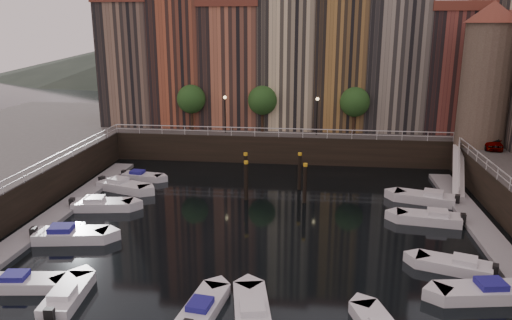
# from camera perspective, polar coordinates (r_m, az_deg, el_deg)

# --- Properties ---
(ground) EXTENTS (200.00, 200.00, 0.00)m
(ground) POSITION_cam_1_polar(r_m,az_deg,el_deg) (39.08, 0.77, -6.78)
(ground) COLOR black
(ground) RESTS_ON ground
(quay_far) EXTENTS (80.00, 20.00, 3.00)m
(quay_far) POSITION_cam_1_polar(r_m,az_deg,el_deg) (63.52, 3.27, 3.26)
(quay_far) COLOR black
(quay_far) RESTS_ON ground
(dock_left) EXTENTS (2.00, 28.00, 0.35)m
(dock_left) POSITION_cam_1_polar(r_m,az_deg,el_deg) (42.86, -21.58, -5.63)
(dock_left) COLOR gray
(dock_left) RESTS_ON ground
(dock_right) EXTENTS (2.00, 28.00, 0.35)m
(dock_right) POSITION_cam_1_polar(r_m,az_deg,el_deg) (39.88, 24.64, -7.52)
(dock_right) COLOR gray
(dock_right) RESTS_ON ground
(mountains) EXTENTS (145.00, 100.00, 18.00)m
(mountains) POSITION_cam_1_polar(r_m,az_deg,el_deg) (146.20, 6.17, 12.51)
(mountains) COLOR #2D382D
(mountains) RESTS_ON ground
(far_terrace) EXTENTS (48.70, 10.30, 17.50)m
(far_terrace) POSITION_cam_1_polar(r_m,az_deg,el_deg) (59.64, 6.49, 11.59)
(far_terrace) COLOR #7E6350
(far_terrace) RESTS_ON quay_far
(corner_tower) EXTENTS (5.20, 5.20, 13.80)m
(corner_tower) POSITION_cam_1_polar(r_m,az_deg,el_deg) (53.25, 24.86, 9.05)
(corner_tower) COLOR #6B5B4C
(corner_tower) RESTS_ON quay_right
(promenade_trees) EXTENTS (21.20, 3.20, 5.20)m
(promenade_trees) POSITION_cam_1_polar(r_m,az_deg,el_deg) (55.07, 1.43, 6.81)
(promenade_trees) COLOR black
(promenade_trees) RESTS_ON quay_far
(street_lamps) EXTENTS (10.36, 0.36, 4.18)m
(street_lamps) POSITION_cam_1_polar(r_m,az_deg,el_deg) (54.16, 1.68, 5.93)
(street_lamps) COLOR black
(street_lamps) RESTS_ON quay_far
(railings) EXTENTS (36.08, 34.04, 0.52)m
(railings) POSITION_cam_1_polar(r_m,az_deg,el_deg) (42.50, 1.48, 0.42)
(railings) COLOR white
(railings) RESTS_ON ground
(gangway) EXTENTS (2.78, 8.32, 3.73)m
(gangway) POSITION_cam_1_polar(r_m,az_deg,el_deg) (49.57, 22.15, -0.80)
(gangway) COLOR white
(gangway) RESTS_ON ground
(mooring_pilings) EXTENTS (5.81, 3.87, 3.78)m
(mooring_pilings) POSITION_cam_1_polar(r_m,az_deg,el_deg) (43.93, 2.06, -1.99)
(mooring_pilings) COLOR black
(mooring_pilings) RESTS_ON ground
(boat_left_0) EXTENTS (4.56, 2.12, 1.03)m
(boat_left_0) POSITION_cam_1_polar(r_m,az_deg,el_deg) (32.30, -24.98, -12.60)
(boat_left_0) COLOR silver
(boat_left_0) RESTS_ON ground
(boat_left_1) EXTENTS (5.37, 2.67, 1.21)m
(boat_left_1) POSITION_cam_1_polar(r_m,az_deg,el_deg) (37.63, -20.53, -8.04)
(boat_left_1) COLOR silver
(boat_left_1) RESTS_ON ground
(boat_left_2) EXTENTS (5.15, 2.52, 1.16)m
(boat_left_2) POSITION_cam_1_polar(r_m,az_deg,el_deg) (42.90, -17.27, -4.90)
(boat_left_2) COLOR silver
(boat_left_2) RESTS_ON ground
(boat_left_3) EXTENTS (5.34, 3.36, 1.20)m
(boat_left_3) POSITION_cam_1_polar(r_m,az_deg,el_deg) (47.12, -14.96, -2.90)
(boat_left_3) COLOR silver
(boat_left_3) RESTS_ON ground
(boat_left_4) EXTENTS (4.23, 2.06, 0.95)m
(boat_left_4) POSITION_cam_1_polar(r_m,az_deg,el_deg) (49.97, -12.96, -1.83)
(boat_left_4) COLOR silver
(boat_left_4) RESTS_ON ground
(boat_right_0) EXTENTS (5.06, 2.56, 1.14)m
(boat_right_0) POSITION_cam_1_polar(r_m,az_deg,el_deg) (31.06, 24.34, -13.59)
(boat_right_0) COLOR silver
(boat_right_0) RESTS_ON ground
(boat_right_1) EXTENTS (4.77, 3.01, 1.07)m
(boat_right_1) POSITION_cam_1_polar(r_m,az_deg,el_deg) (33.59, 21.87, -11.13)
(boat_right_1) COLOR silver
(boat_right_1) RESTS_ON ground
(boat_right_3) EXTENTS (5.09, 2.43, 1.15)m
(boat_right_3) POSITION_cam_1_polar(r_m,az_deg,el_deg) (40.51, 19.29, -6.28)
(boat_right_3) COLOR silver
(boat_right_3) RESTS_ON ground
(boat_right_4) EXTENTS (5.34, 3.24, 1.20)m
(boat_right_4) POSITION_cam_1_polar(r_m,az_deg,el_deg) (44.89, 18.89, -4.13)
(boat_right_4) COLOR silver
(boat_right_4) RESTS_ON ground
(boat_near_0) EXTENTS (2.04, 4.67, 1.06)m
(boat_near_0) POSITION_cam_1_polar(r_m,az_deg,el_deg) (30.03, -20.81, -14.29)
(boat_near_0) COLOR silver
(boat_near_0) RESTS_ON ground
(boat_near_1) EXTENTS (2.17, 4.51, 1.01)m
(boat_near_1) POSITION_cam_1_polar(r_m,az_deg,el_deg) (27.38, -6.04, -16.37)
(boat_near_1) COLOR silver
(boat_near_1) RESTS_ON ground
(boat_near_2) EXTENTS (2.61, 4.99, 1.12)m
(boat_near_2) POSITION_cam_1_polar(r_m,az_deg,el_deg) (26.95, -0.51, -16.76)
(boat_near_2) COLOR silver
(boat_near_2) RESTS_ON ground
(car_a) EXTENTS (2.01, 4.08, 1.34)m
(car_a) POSITION_cam_1_polar(r_m,az_deg,el_deg) (53.14, 25.30, 1.83)
(car_a) COLOR gray
(car_a) RESTS_ON quay_right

